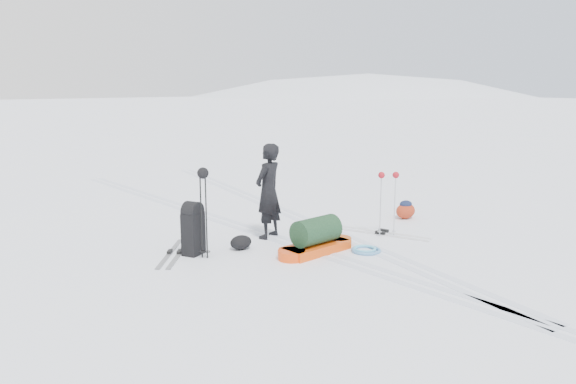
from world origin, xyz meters
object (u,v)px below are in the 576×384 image
ski_poles_black (203,184)px  pulk_sled (316,239)px  expedition_rucksack (193,229)px  skier (268,191)px

ski_poles_black → pulk_sled: bearing=-25.9°
pulk_sled → ski_poles_black: bearing=146.4°
pulk_sled → expedition_rucksack: size_ratio=1.75×
expedition_rucksack → ski_poles_black: bearing=-113.9°
skier → ski_poles_black: 1.66m
skier → ski_poles_black: bearing=-7.6°
skier → expedition_rucksack: 1.66m
skier → pulk_sled: size_ratio=1.08×
pulk_sled → expedition_rucksack: 2.11m
skier → pulk_sled: skier is taller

